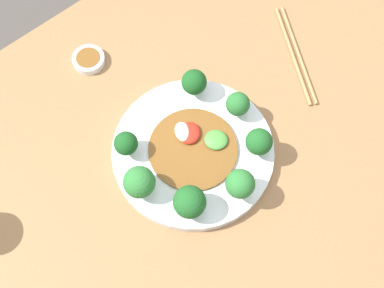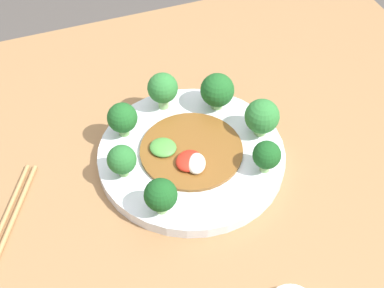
# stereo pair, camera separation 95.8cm
# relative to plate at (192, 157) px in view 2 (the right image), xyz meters

# --- Properties ---
(table) EXTENTS (1.11, 0.84, 0.75)m
(table) POSITION_rel_plate_xyz_m (0.03, -0.00, -0.39)
(table) COLOR olive
(table) RESTS_ON ground_plane
(plate) EXTENTS (0.29, 0.29, 0.02)m
(plate) POSITION_rel_plate_xyz_m (0.00, 0.00, 0.00)
(plate) COLOR silver
(plate) RESTS_ON table
(broccoli_southwest) EXTENTS (0.06, 0.06, 0.07)m
(broccoli_southwest) POSITION_rel_plate_xyz_m (-0.08, -0.08, 0.05)
(broccoli_southwest) COLOR #89B76B
(broccoli_southwest) RESTS_ON plate
(broccoli_northwest) EXTENTS (0.04, 0.04, 0.05)m
(broccoli_northwest) POSITION_rel_plate_xyz_m (-0.09, 0.07, 0.04)
(broccoli_northwest) COLOR #89B76B
(broccoli_northwest) RESTS_ON plate
(broccoli_south) EXTENTS (0.05, 0.05, 0.07)m
(broccoli_south) POSITION_rel_plate_xyz_m (0.01, -0.11, 0.05)
(broccoli_south) COLOR #89B76B
(broccoli_south) RESTS_ON plate
(broccoli_east) EXTENTS (0.04, 0.04, 0.05)m
(broccoli_east) POSITION_rel_plate_xyz_m (0.11, 0.00, 0.04)
(broccoli_east) COLOR #70A356
(broccoli_east) RESTS_ON plate
(broccoli_west) EXTENTS (0.06, 0.06, 0.06)m
(broccoli_west) POSITION_rel_plate_xyz_m (-0.12, -0.00, 0.05)
(broccoli_west) COLOR #89B76B
(broccoli_west) RESTS_ON plate
(broccoli_northeast) EXTENTS (0.05, 0.05, 0.06)m
(broccoli_northeast) POSITION_rel_plate_xyz_m (0.08, 0.09, 0.04)
(broccoli_northeast) COLOR #89B76B
(broccoli_northeast) RESTS_ON plate
(broccoli_southeast) EXTENTS (0.05, 0.05, 0.06)m
(broccoli_southeast) POSITION_rel_plate_xyz_m (0.09, -0.08, 0.04)
(broccoli_southeast) COLOR #70A356
(broccoli_southeast) RESTS_ON plate
(stirfry_center) EXTENTS (0.16, 0.16, 0.02)m
(stirfry_center) POSITION_rel_plate_xyz_m (0.01, 0.00, 0.01)
(stirfry_center) COLOR brown
(stirfry_center) RESTS_ON plate
(chopsticks) EXTENTS (0.12, 0.21, 0.01)m
(chopsticks) POSITION_rel_plate_xyz_m (0.29, 0.03, -0.01)
(chopsticks) COLOR #AD7F4C
(chopsticks) RESTS_ON table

